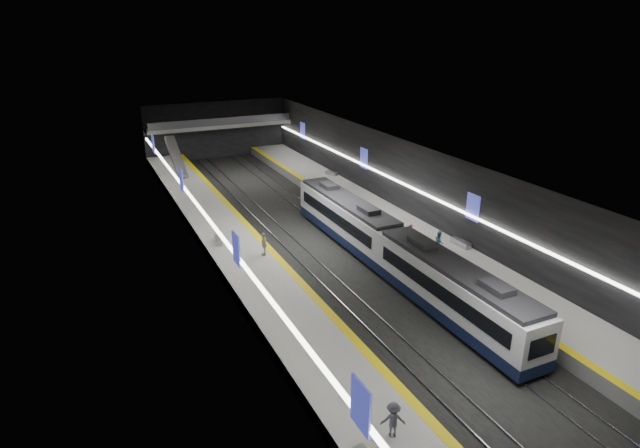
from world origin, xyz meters
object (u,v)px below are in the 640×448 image
bench_right_far (331,173)px  passenger_right_b (439,242)px  passenger_left_b (393,420)px  escalator (176,157)px  bench_left_far (218,240)px  passenger_right_a (411,235)px  train (392,248)px  passenger_left_a (264,244)px  bench_right_near (461,243)px

bench_right_far → passenger_right_b: (-2.32, -24.50, 0.72)m
bench_right_far → passenger_left_b: bearing=-134.3°
escalator → bench_left_far: (-1.29, -24.26, -1.68)m
passenger_right_a → passenger_right_b: size_ratio=1.01×
bench_right_far → passenger_left_b: 43.66m
passenger_right_a → train: bearing=118.2°
passenger_left_a → passenger_right_b: bearing=86.7°
bench_left_far → passenger_right_a: (14.48, -7.34, 0.71)m
passenger_left_b → train: bearing=-98.1°
bench_left_far → bench_right_near: bench_right_near is taller
passenger_left_b → escalator: bearing=-66.0°
train → bench_left_far: bearing=139.9°
bench_right_near → passenger_left_a: size_ratio=1.07×
bench_right_far → passenger_right_a: size_ratio=0.89×
passenger_left_a → train: bearing=77.3°
passenger_left_a → passenger_left_b: bearing=16.1°
train → passenger_left_b: 18.78m
escalator → passenger_right_a: (13.19, -31.61, -0.97)m
escalator → passenger_left_b: escalator is taller
train → bench_left_far: 14.80m
bench_left_far → passenger_right_a: passenger_right_a is taller
bench_right_far → passenger_right_a: bearing=-120.9°
bench_right_far → bench_left_far: bearing=-162.3°
bench_right_near → bench_right_far: (-0.26, 24.10, -0.04)m
bench_left_far → train: bearing=-30.5°
bench_left_far → passenger_right_a: bearing=-17.3°
passenger_right_a → passenger_left_a: size_ratio=0.98×
bench_right_near → escalator: bearing=114.9°
escalator → bench_right_far: 19.26m
passenger_right_a → passenger_left_b: passenger_right_a is taller
train → escalator: escalator is taller
passenger_left_a → bench_left_far: bearing=-126.5°
train → bench_right_near: bearing=2.5°
bench_right_far → passenger_left_b: size_ratio=0.95×
passenger_left_a → passenger_left_b: 21.43m
train → passenger_right_a: train is taller
bench_right_near → bench_right_far: 24.10m
passenger_right_b → passenger_left_a: passenger_left_a is taller
escalator → bench_right_near: 37.58m
train → passenger_left_b: bearing=-122.0°
bench_left_far → passenger_right_b: size_ratio=0.99×
passenger_right_b → passenger_right_a: bearing=60.8°
passenger_left_a → escalator: bearing=-157.3°
bench_left_far → passenger_right_b: passenger_right_b is taller
bench_right_far → passenger_left_a: bearing=-150.7°
bench_left_far → passenger_right_b: 18.42m
passenger_right_a → passenger_right_b: bearing=-157.8°
passenger_right_b → bench_right_near: bearing=-48.7°
train → passenger_left_a: bearing=147.5°
escalator → passenger_right_b: escalator is taller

